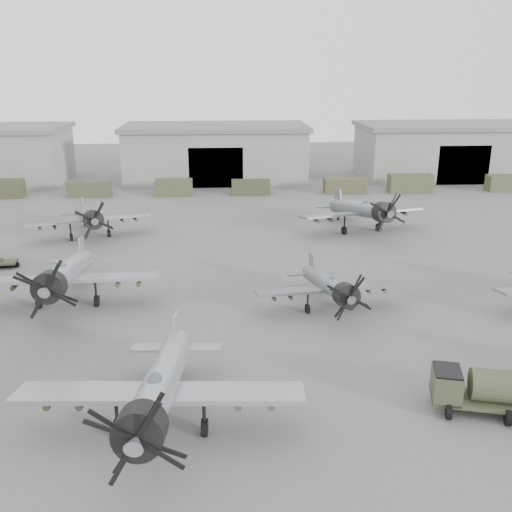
{
  "coord_description": "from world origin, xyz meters",
  "views": [
    {
      "loc": [
        0.61,
        -30.13,
        17.11
      ],
      "look_at": [
        3.41,
        14.14,
        2.5
      ],
      "focal_mm": 40.0,
      "sensor_mm": 36.0,
      "label": 1
    }
  ],
  "objects_px": {
    "aircraft_far_1": "(363,210)",
    "fuel_tanker": "(493,389)",
    "aircraft_far_0": "(89,217)",
    "aircraft_mid_1": "(65,276)",
    "aircraft_near_1": "(158,390)",
    "aircraft_mid_2": "(331,286)"
  },
  "relations": [
    {
      "from": "aircraft_far_1",
      "to": "fuel_tanker",
      "type": "bearing_deg",
      "value": -107.3
    },
    {
      "from": "aircraft_far_0",
      "to": "fuel_tanker",
      "type": "relative_size",
      "value": 1.94
    },
    {
      "from": "aircraft_mid_1",
      "to": "aircraft_far_0",
      "type": "bearing_deg",
      "value": 95.06
    },
    {
      "from": "fuel_tanker",
      "to": "aircraft_far_1",
      "type": "bearing_deg",
      "value": 102.01
    },
    {
      "from": "aircraft_mid_1",
      "to": "aircraft_far_1",
      "type": "distance_m",
      "value": 33.03
    },
    {
      "from": "aircraft_mid_2",
      "to": "aircraft_near_1",
      "type": "bearing_deg",
      "value": -134.72
    },
    {
      "from": "aircraft_near_1",
      "to": "aircraft_far_0",
      "type": "bearing_deg",
      "value": 110.72
    },
    {
      "from": "aircraft_mid_2",
      "to": "aircraft_mid_1",
      "type": "bearing_deg",
      "value": 166.98
    },
    {
      "from": "aircraft_mid_2",
      "to": "aircraft_far_0",
      "type": "distance_m",
      "value": 29.78
    },
    {
      "from": "aircraft_mid_2",
      "to": "aircraft_far_1",
      "type": "distance_m",
      "value": 22.22
    },
    {
      "from": "aircraft_far_0",
      "to": "aircraft_mid_1",
      "type": "bearing_deg",
      "value": -102.48
    },
    {
      "from": "aircraft_mid_2",
      "to": "aircraft_far_1",
      "type": "xyz_separation_m",
      "value": [
        7.52,
        20.9,
        0.53
      ]
    },
    {
      "from": "aircraft_far_0",
      "to": "fuel_tanker",
      "type": "height_order",
      "value": "aircraft_far_0"
    },
    {
      "from": "aircraft_far_0",
      "to": "aircraft_far_1",
      "type": "height_order",
      "value": "aircraft_far_1"
    },
    {
      "from": "aircraft_near_1",
      "to": "aircraft_far_0",
      "type": "relative_size",
      "value": 1.11
    },
    {
      "from": "fuel_tanker",
      "to": "aircraft_near_1",
      "type": "bearing_deg",
      "value": -162.02
    },
    {
      "from": "aircraft_mid_2",
      "to": "fuel_tanker",
      "type": "bearing_deg",
      "value": -73.3
    },
    {
      "from": "aircraft_far_1",
      "to": "fuel_tanker",
      "type": "height_order",
      "value": "aircraft_far_1"
    },
    {
      "from": "aircraft_mid_2",
      "to": "aircraft_far_0",
      "type": "relative_size",
      "value": 0.87
    },
    {
      "from": "aircraft_near_1",
      "to": "fuel_tanker",
      "type": "distance_m",
      "value": 17.07
    },
    {
      "from": "aircraft_mid_1",
      "to": "fuel_tanker",
      "type": "distance_m",
      "value": 29.8
    },
    {
      "from": "aircraft_near_1",
      "to": "aircraft_mid_1",
      "type": "xyz_separation_m",
      "value": [
        -8.5,
        16.38,
        -0.01
      ]
    }
  ]
}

